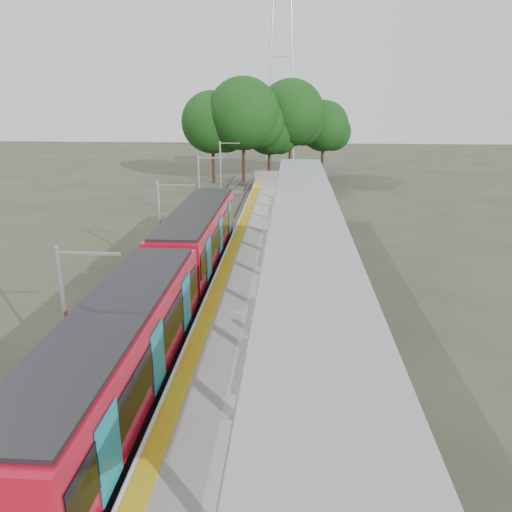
{
  "coord_description": "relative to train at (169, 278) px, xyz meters",
  "views": [
    {
      "loc": [
        0.85,
        -7.15,
        9.86
      ],
      "look_at": [
        -0.79,
        15.98,
        2.3
      ],
      "focal_mm": 35.0,
      "sensor_mm": 36.0,
      "label": 1
    }
  ],
  "objects": [
    {
      "name": "trackbed",
      "position": [
        -0.0,
        6.67,
        -1.93
      ],
      "size": [
        3.0,
        70.0,
        0.24
      ],
      "primitive_type": "cube",
      "color": "#59544C",
      "rests_on": "ground"
    },
    {
      "name": "info_pillar_near",
      "position": [
        5.69,
        -4.88,
        -0.31
      ],
      "size": [
        0.38,
        0.38,
        1.71
      ],
      "rotation": [
        0.0,
        0.0,
        -0.15
      ],
      "color": "beige",
      "rests_on": "platform"
    },
    {
      "name": "end_fence",
      "position": [
        4.5,
        31.62,
        -0.45
      ],
      "size": [
        6.0,
        0.1,
        1.2
      ],
      "primitive_type": "cube",
      "color": "#9EA0A5",
      "rests_on": "platform"
    },
    {
      "name": "catenary_masts",
      "position": [
        -1.72,
        5.67,
        0.86
      ],
      "size": [
        2.08,
        48.16,
        5.4
      ],
      "color": "#9EA0A5",
      "rests_on": "ground"
    },
    {
      "name": "train",
      "position": [
        0.0,
        0.0,
        0.0
      ],
      "size": [
        2.74,
        27.6,
        3.62
      ],
      "color": "black",
      "rests_on": "ground"
    },
    {
      "name": "bench_mid",
      "position": [
        7.08,
        7.48,
        -0.44
      ],
      "size": [
        0.61,
        1.72,
        1.15
      ],
      "rotation": [
        0.0,
        0.0,
        -0.06
      ],
      "color": "#101C51",
      "rests_on": "platform"
    },
    {
      "name": "bench_far",
      "position": [
        7.12,
        8.28,
        -0.54
      ],
      "size": [
        0.99,
        1.46,
        0.96
      ],
      "rotation": [
        0.0,
        0.0,
        0.43
      ],
      "color": "#101C51",
      "rests_on": "platform"
    },
    {
      "name": "info_pillar_far",
      "position": [
        5.07,
        10.04,
        -0.31
      ],
      "size": [
        0.38,
        0.38,
        1.71
      ],
      "rotation": [
        0.0,
        0.0,
        0.07
      ],
      "color": "beige",
      "rests_on": "platform"
    },
    {
      "name": "litter_bin",
      "position": [
        6.08,
        -2.19,
        -0.59
      ],
      "size": [
        0.49,
        0.49,
        0.93
      ],
      "primitive_type": "cylinder",
      "rotation": [
        0.0,
        0.0,
        -0.09
      ],
      "color": "#9EA0A5",
      "rests_on": "platform"
    },
    {
      "name": "tree_cluster",
      "position": [
        2.27,
        38.89,
        5.07
      ],
      "size": [
        19.35,
        14.23,
        11.74
      ],
      "color": "#382316",
      "rests_on": "ground"
    },
    {
      "name": "canopy",
      "position": [
        6.11,
        2.85,
        2.15
      ],
      "size": [
        3.27,
        38.0,
        3.66
      ],
      "color": "#9EA0A5",
      "rests_on": "platform"
    },
    {
      "name": "platform",
      "position": [
        4.5,
        6.67,
        -1.55
      ],
      "size": [
        6.0,
        50.0,
        1.0
      ],
      "primitive_type": "cube",
      "color": "gray",
      "rests_on": "ground"
    },
    {
      "name": "pylon",
      "position": [
        3.5,
        59.67,
        16.95
      ],
      "size": [
        8.0,
        4.0,
        38.0
      ],
      "primitive_type": null,
      "color": "#9EA0A5",
      "rests_on": "ground"
    },
    {
      "name": "tactile_strip",
      "position": [
        1.95,
        6.67,
        -1.04
      ],
      "size": [
        0.6,
        50.0,
        0.02
      ],
      "primitive_type": "cube",
      "color": "gold",
      "rests_on": "platform"
    },
    {
      "name": "bench_near",
      "position": [
        6.98,
        -9.12,
        -0.53
      ],
      "size": [
        0.98,
        1.52,
        1.0
      ],
      "rotation": [
        0.0,
        0.0,
        -0.39
      ],
      "color": "#101C51",
      "rests_on": "platform"
    }
  ]
}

